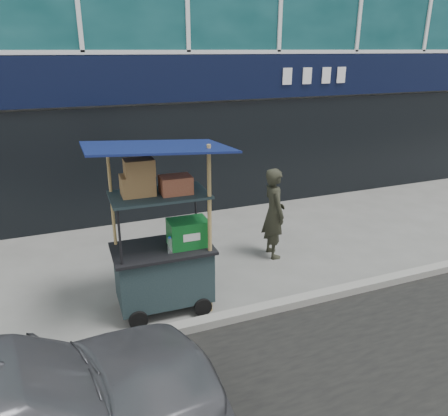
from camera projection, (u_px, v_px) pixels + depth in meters
name	position (u px, v px, depth m)	size (l,w,h in m)	color
ground	(275.00, 301.00, 6.35)	(80.00, 80.00, 0.00)	#605F5B
curb	(282.00, 305.00, 6.15)	(80.00, 0.18, 0.12)	gray
vendor_cart	(164.00, 253.00, 5.93)	(1.81, 1.31, 2.41)	#1A292C
vendor_man	(274.00, 213.00, 7.52)	(0.58, 0.38, 1.59)	#292A1F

